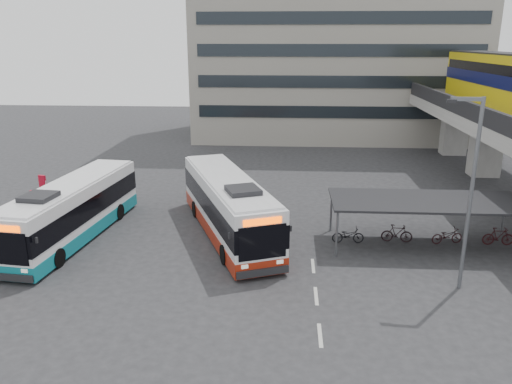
# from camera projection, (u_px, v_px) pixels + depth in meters

# --- Properties ---
(ground) EXTENTS (120.00, 120.00, 0.00)m
(ground) POSITION_uv_depth(u_px,v_px,m) (262.00, 264.00, 24.49)
(ground) COLOR #28282B
(ground) RESTS_ON ground
(bike_shelter) EXTENTS (10.00, 4.00, 2.54)m
(bike_shelter) POSITION_uv_depth(u_px,v_px,m) (425.00, 216.00, 26.35)
(bike_shelter) COLOR #595B60
(bike_shelter) RESTS_ON ground
(office_block) EXTENTS (30.00, 15.00, 25.00)m
(office_block) POSITION_uv_depth(u_px,v_px,m) (334.00, 22.00, 54.82)
(office_block) COLOR gray
(office_block) RESTS_ON ground
(road_markings) EXTENTS (0.15, 7.60, 0.01)m
(road_markings) POSITION_uv_depth(u_px,v_px,m) (316.00, 296.00, 21.47)
(road_markings) COLOR beige
(road_markings) RESTS_ON ground
(bus_main) EXTENTS (6.90, 12.21, 3.58)m
(bus_main) POSITION_uv_depth(u_px,v_px,m) (228.00, 206.00, 27.90)
(bus_main) COLOR white
(bus_main) RESTS_ON ground
(bus_teal) EXTENTS (3.69, 11.69, 3.40)m
(bus_teal) POSITION_uv_depth(u_px,v_px,m) (73.00, 211.00, 27.39)
(bus_teal) COLOR white
(bus_teal) RESTS_ON ground
(pedestrian) EXTENTS (0.46, 0.61, 1.53)m
(pedestrian) POSITION_uv_depth(u_px,v_px,m) (233.00, 256.00, 23.64)
(pedestrian) COLOR black
(pedestrian) RESTS_ON ground
(lamp_post) EXTENTS (1.48, 0.28, 8.42)m
(lamp_post) POSITION_uv_depth(u_px,v_px,m) (470.00, 184.00, 20.80)
(lamp_post) COLOR #595B60
(lamp_post) RESTS_ON ground
(sign_totem_south) EXTENTS (0.55, 0.25, 2.55)m
(sign_totem_south) POSITION_uv_depth(u_px,v_px,m) (22.00, 233.00, 24.99)
(sign_totem_south) COLOR #B20A20
(sign_totem_south) RESTS_ON ground
(sign_totem_mid) EXTENTS (0.50, 0.19, 2.30)m
(sign_totem_mid) POSITION_uv_depth(u_px,v_px,m) (36.00, 209.00, 28.92)
(sign_totem_mid) COLOR #B20A20
(sign_totem_mid) RESTS_ON ground
(sign_totem_north) EXTENTS (0.51, 0.27, 2.36)m
(sign_totem_north) POSITION_uv_depth(u_px,v_px,m) (44.00, 192.00, 31.89)
(sign_totem_north) COLOR #B20A20
(sign_totem_north) RESTS_ON ground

